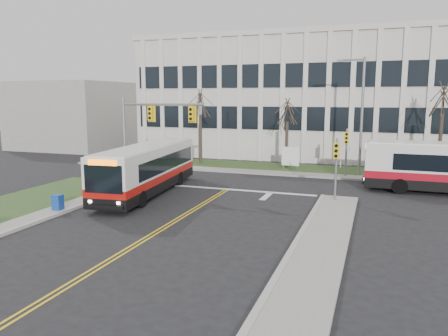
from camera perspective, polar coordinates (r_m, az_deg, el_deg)
ground at (r=22.26m, az=-6.46°, el=-6.94°), size 120.00×120.00×0.00m
sidewalk_east at (r=15.58m, az=11.16°, el=-14.01°), size 2.00×26.00×0.14m
sidewalk_cross at (r=35.22m, az=11.93°, el=-0.96°), size 44.00×1.60×0.14m
building_lawn at (r=37.97m, az=12.49°, el=-0.27°), size 44.00×5.00×0.12m
office_building at (r=49.41m, az=14.46°, el=8.73°), size 40.00×16.00×12.00m
building_annex at (r=57.47m, az=-18.77°, el=6.56°), size 12.00×12.00×8.00m
mast_arm_signal at (r=30.41m, az=-10.28°, el=5.46°), size 6.11×0.38×6.20m
signal_pole_near at (r=26.46m, az=14.44°, el=0.95°), size 0.34×0.39×3.80m
signal_pole_far at (r=34.87m, az=15.69°, el=2.83°), size 0.34×0.39×3.80m
streetlight at (r=35.45m, az=17.32°, el=7.22°), size 2.15×0.25×9.20m
directory_sign at (r=37.69m, az=8.68°, el=1.48°), size 1.50×0.12×2.00m
tree_left at (r=40.28m, az=-3.11°, el=8.27°), size 1.80×1.80×7.70m
tree_mid at (r=38.16m, az=8.27°, el=7.19°), size 1.80×1.80×6.82m
tree_right at (r=37.50m, az=26.72°, el=7.84°), size 1.80×1.80×8.25m
bus_main at (r=28.65m, az=-9.95°, el=-0.24°), size 3.70×11.71×3.07m
newspaper_box_blue at (r=25.44m, az=-20.89°, el=-4.34°), size 0.50×0.45×0.95m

